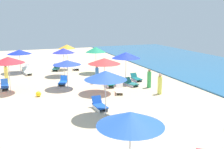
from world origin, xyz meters
TOP-DOWN VIEW (x-y plane):
  - umbrella_0 at (4.27, 7.27)m, footprint 2.46×2.46m
  - lounge_chair_0_0 at (2.92, 7.31)m, footprint 1.41×0.75m
  - umbrella_1 at (-2.79, 6.44)m, footprint 2.28×2.28m
  - lounge_chair_1_0 at (-4.04, 6.28)m, footprint 1.63×1.11m
  - umbrella_2 at (-10.62, 3.07)m, footprint 2.42×2.42m
  - lounge_chair_2_0 at (-9.40, 3.64)m, footprint 1.63×0.93m
  - lounge_chair_2_1 at (-12.04, 3.66)m, footprint 1.56×0.92m
  - umbrella_3 at (-7.73, 10.36)m, footprint 2.07×2.07m
  - umbrella_4 at (10.44, 6.04)m, footprint 2.38×2.38m
  - umbrella_5 at (-7.56, 7.05)m, footprint 2.16×2.16m
  - umbrella_6 at (-3.14, 2.05)m, footprint 2.44×2.44m
  - lounge_chair_6_0 at (-4.19, 1.62)m, footprint 1.44×0.63m
  - umbrella_7 at (-0.63, 8.86)m, footprint 2.48×2.48m
  - lounge_chair_7_0 at (0.05, 9.84)m, footprint 1.40×0.99m
  - lounge_chair_7_1 at (-2.04, 9.75)m, footprint 1.31×0.63m
  - umbrella_8 at (-2.94, 11.64)m, footprint 2.48×2.48m
  - lounge_chair_8_0 at (-1.65, 11.56)m, footprint 1.45×0.99m
  - lounge_chair_8_1 at (-3.19, 12.77)m, footprint 1.37×0.66m
  - umbrella_9 at (-10.68, 8.00)m, footprint 1.80×1.80m
  - lounge_chair_9_0 at (-10.39, 6.70)m, footprint 1.45×1.05m
  - lounge_chair_9_1 at (-10.18, 8.85)m, footprint 1.57×0.93m
  - beachgoer_0 at (-6.45, 1.75)m, footprint 0.43×0.43m
  - beachgoer_1 at (-3.51, 9.17)m, footprint 0.42×0.42m
  - beachgoer_2 at (-0.61, 12.73)m, footprint 0.40×0.40m
  - beachgoer_4 at (1.31, 12.59)m, footprint 0.41×0.41m
  - beach_ball_2 at (-1.19, 3.95)m, footprint 0.39×0.39m

SIDE VIEW (x-z plane):
  - beach_ball_2 at x=-1.19m, z-range 0.00..0.39m
  - lounge_chair_2_1 at x=-12.04m, z-range -0.08..0.52m
  - lounge_chair_8_1 at x=-3.19m, z-range -0.08..0.53m
  - lounge_chair_8_0 at x=-1.65m, z-range -0.08..0.56m
  - lounge_chair_2_0 at x=-9.40m, z-range -0.11..0.59m
  - lounge_chair_7_0 at x=0.05m, z-range -0.11..0.60m
  - lounge_chair_9_1 at x=-10.18m, z-range -0.08..0.57m
  - lounge_chair_1_0 at x=-4.04m, z-range -0.09..0.58m
  - lounge_chair_9_0 at x=-10.39m, z-range -0.09..0.59m
  - lounge_chair_0_0 at x=2.92m, z-range -0.10..0.62m
  - lounge_chair_6_0 at x=-4.19m, z-range -0.10..0.65m
  - lounge_chair_7_1 at x=-2.04m, z-range -0.10..0.66m
  - beachgoer_2 at x=-0.61m, z-range -0.05..1.48m
  - beachgoer_4 at x=1.31m, z-range -0.04..1.53m
  - beachgoer_0 at x=-6.45m, z-range -0.05..1.59m
  - beachgoer_1 at x=-3.51m, z-range -0.03..1.58m
  - umbrella_1 at x=-2.79m, z-range 0.97..3.28m
  - umbrella_2 at x=-10.62m, z-range 0.97..3.34m
  - umbrella_4 at x=10.44m, z-range 1.03..3.61m
  - umbrella_3 at x=-7.73m, z-range 1.07..3.75m
  - umbrella_8 at x=-2.94m, z-range 1.08..3.77m
  - umbrella_7 at x=-0.63m, z-range 1.11..3.76m
  - umbrella_5 at x=-7.56m, z-range 1.12..3.83m
  - umbrella_0 at x=4.27m, z-range 1.11..3.85m
  - umbrella_9 at x=-10.68m, z-range 1.14..3.86m
  - umbrella_6 at x=-3.14m, z-range 1.14..3.91m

